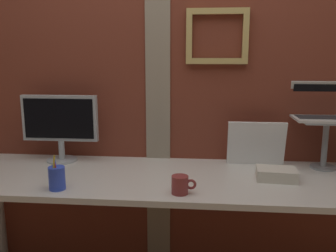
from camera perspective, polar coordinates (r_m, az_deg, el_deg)
brick_wall_back at (r=2.21m, az=0.29°, el=8.16°), size 3.02×0.16×2.48m
desk at (r=1.94m, az=-0.28°, el=-9.63°), size 2.35×0.67×0.73m
monitor at (r=2.22m, az=-16.71°, el=0.59°), size 0.45×0.18×0.40m
laptop_stand at (r=2.18m, az=23.64°, el=-1.52°), size 0.28×0.22×0.28m
laptop at (r=2.22m, az=23.42°, el=2.55°), size 0.35×0.28×0.21m
whiteboard_panel at (r=2.13m, az=13.76°, el=-2.71°), size 0.33×0.06×0.26m
pen_cup at (r=1.80m, az=-17.15°, el=-7.85°), size 0.08×0.08×0.17m
coffee_mug at (r=1.68m, az=1.99°, el=-9.27°), size 0.11×0.08×0.09m
paper_clutter_stack at (r=1.94m, az=16.76°, el=-7.28°), size 0.21×0.16×0.06m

